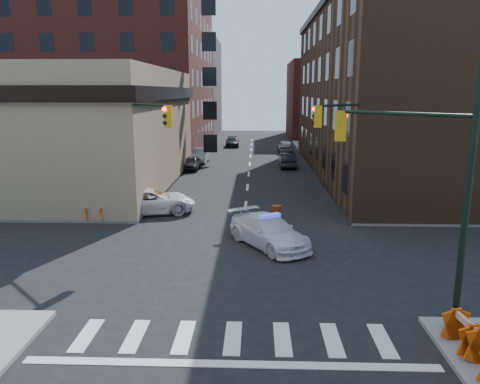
# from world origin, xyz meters

# --- Properties ---
(ground) EXTENTS (140.00, 140.00, 0.00)m
(ground) POSITION_xyz_m (0.00, 0.00, 0.00)
(ground) COLOR black
(ground) RESTS_ON ground
(sidewalk_nw) EXTENTS (34.00, 54.50, 0.15)m
(sidewalk_nw) POSITION_xyz_m (-23.00, 32.75, 0.07)
(sidewalk_nw) COLOR gray
(sidewalk_nw) RESTS_ON ground
(sidewalk_ne) EXTENTS (34.00, 54.50, 0.15)m
(sidewalk_ne) POSITION_xyz_m (23.00, 32.75, 0.07)
(sidewalk_ne) COLOR gray
(sidewalk_ne) RESTS_ON ground
(bank_building) EXTENTS (22.00, 22.00, 9.00)m
(bank_building) POSITION_xyz_m (-17.00, 16.50, 4.50)
(bank_building) COLOR #89785A
(bank_building) RESTS_ON ground
(apartment_block) EXTENTS (25.00, 25.00, 24.00)m
(apartment_block) POSITION_xyz_m (-18.50, 40.00, 12.00)
(apartment_block) COLOR maroon
(apartment_block) RESTS_ON ground
(commercial_row_ne) EXTENTS (14.00, 34.00, 14.00)m
(commercial_row_ne) POSITION_xyz_m (13.00, 22.50, 7.00)
(commercial_row_ne) COLOR #462E1C
(commercial_row_ne) RESTS_ON ground
(filler_nw) EXTENTS (20.00, 18.00, 16.00)m
(filler_nw) POSITION_xyz_m (-16.00, 62.00, 8.00)
(filler_nw) COLOR brown
(filler_nw) RESTS_ON ground
(filler_ne) EXTENTS (16.00, 16.00, 12.00)m
(filler_ne) POSITION_xyz_m (14.00, 58.00, 6.00)
(filler_ne) COLOR maroon
(filler_ne) RESTS_ON ground
(signal_pole_se) EXTENTS (5.40, 5.27, 8.00)m
(signal_pole_se) POSITION_xyz_m (6.04, -5.52, 4.61)
(signal_pole_se) COLOR black
(signal_pole_se) RESTS_ON sidewalk_se
(signal_pole_nw) EXTENTS (3.58, 3.67, 8.00)m
(signal_pole_nw) POSITION_xyz_m (-5.85, 5.34, 4.34)
(signal_pole_nw) COLOR black
(signal_pole_nw) RESTS_ON sidewalk_nw
(signal_pole_ne) EXTENTS (3.67, 3.58, 8.00)m
(signal_pole_ne) POSITION_xyz_m (5.84, 5.35, 4.34)
(signal_pole_ne) COLOR black
(signal_pole_ne) RESTS_ON sidewalk_ne
(tree_ne_near) EXTENTS (3.00, 3.00, 4.85)m
(tree_ne_near) POSITION_xyz_m (7.50, 26.00, 3.49)
(tree_ne_near) COLOR black
(tree_ne_near) RESTS_ON sidewalk_ne
(tree_ne_far) EXTENTS (3.00, 3.00, 4.85)m
(tree_ne_far) POSITION_xyz_m (7.50, 34.00, 3.49)
(tree_ne_far) COLOR black
(tree_ne_far) RESTS_ON sidewalk_ne
(police_car) EXTENTS (4.45, 5.34, 1.46)m
(police_car) POSITION_xyz_m (1.31, 1.90, 0.73)
(police_car) COLOR white
(police_car) RESTS_ON ground
(pickup) EXTENTS (5.98, 3.99, 1.52)m
(pickup) POSITION_xyz_m (-5.80, 7.86, 0.76)
(pickup) COLOR white
(pickup) RESTS_ON ground
(parked_car_wnear) EXTENTS (1.68, 3.88, 1.30)m
(parked_car_wnear) POSITION_xyz_m (-5.50, 24.12, 0.65)
(parked_car_wnear) COLOR black
(parked_car_wnear) RESTS_ON ground
(parked_car_wfar) EXTENTS (1.72, 4.48, 1.46)m
(parked_car_wfar) POSITION_xyz_m (-5.21, 29.07, 0.73)
(parked_car_wfar) COLOR #969A9F
(parked_car_wfar) RESTS_ON ground
(parked_car_wdeep) EXTENTS (1.96, 4.45, 1.27)m
(parked_car_wdeep) POSITION_xyz_m (-2.58, 43.43, 0.63)
(parked_car_wdeep) COLOR black
(parked_car_wdeep) RESTS_ON ground
(parked_car_enear) EXTENTS (1.53, 4.32, 1.42)m
(parked_car_enear) POSITION_xyz_m (3.75, 25.99, 0.71)
(parked_car_enear) COLOR black
(parked_car_enear) RESTS_ON ground
(parked_car_efar) EXTENTS (1.82, 4.45, 1.51)m
(parked_car_efar) POSITION_xyz_m (4.23, 37.71, 0.76)
(parked_car_efar) COLOR gray
(parked_car_efar) RESTS_ON ground
(pedestrian_a) EXTENTS (0.75, 0.65, 1.74)m
(pedestrian_a) POSITION_xyz_m (-7.01, 9.41, 1.02)
(pedestrian_a) COLOR black
(pedestrian_a) RESTS_ON sidewalk_nw
(pedestrian_b) EXTENTS (0.94, 0.74, 1.93)m
(pedestrian_b) POSITION_xyz_m (-12.01, 7.66, 1.11)
(pedestrian_b) COLOR black
(pedestrian_b) RESTS_ON sidewalk_nw
(pedestrian_c) EXTENTS (0.98, 0.58, 1.57)m
(pedestrian_c) POSITION_xyz_m (-10.35, 6.00, 0.93)
(pedestrian_c) COLOR #212831
(pedestrian_c) RESTS_ON sidewalk_nw
(barrel_road) EXTENTS (0.75, 0.75, 1.01)m
(barrel_road) POSITION_xyz_m (1.83, 6.00, 0.51)
(barrel_road) COLOR #EC5E0B
(barrel_road) RESTS_ON ground
(barrel_bank) EXTENTS (0.76, 0.76, 1.07)m
(barrel_bank) POSITION_xyz_m (-5.50, 8.83, 0.53)
(barrel_bank) COLOR #DD600A
(barrel_bank) RESTS_ON ground
(barricade_se_a) EXTENTS (0.74, 1.31, 0.95)m
(barricade_se_a) POSITION_xyz_m (6.59, -7.40, 0.62)
(barricade_se_a) COLOR red
(barricade_se_a) RESTS_ON sidewalk_se
(barricade_nw_a) EXTENTS (1.20, 0.81, 0.82)m
(barricade_nw_a) POSITION_xyz_m (-9.50, 8.00, 0.56)
(barricade_nw_a) COLOR orange
(barricade_nw_a) RESTS_ON sidewalk_nw
(barricade_nw_b) EXTENTS (1.15, 0.65, 0.83)m
(barricade_nw_b) POSITION_xyz_m (-8.50, 5.70, 0.56)
(barricade_nw_b) COLOR #C03C09
(barricade_nw_b) RESTS_ON sidewalk_nw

